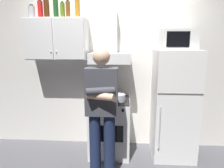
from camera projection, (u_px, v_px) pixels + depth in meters
The scene contains 16 objects.
ground_plane at pixel (112, 161), 2.90m from camera, with size 7.00×7.00×0.00m, color #4C4C51.
back_wall_tiled at pixel (114, 65), 3.22m from camera, with size 4.80×0.10×2.70m, color silver.
upper_cabinet at pixel (57, 39), 2.97m from camera, with size 0.90×0.37×0.60m.
stove_oven at pixel (110, 126), 3.06m from camera, with size 0.60×0.62×0.87m.
range_hood at pixel (110, 50), 2.95m from camera, with size 0.60×0.44×0.75m.
refrigerator at pixel (174, 105), 2.93m from camera, with size 0.60×0.62×1.60m.
microwave at pixel (178, 40), 2.76m from camera, with size 0.48×0.37×0.28m.
person_standing at pixel (102, 110), 2.38m from camera, with size 0.38×0.33×1.64m.
cooking_pot at pixel (118, 98), 2.84m from camera, with size 0.31×0.21×0.10m.
bottle_rum_dark at pixel (47, 9), 2.87m from camera, with size 0.08×0.08×0.27m.
bottle_liquor_amber at pixel (77, 9), 2.86m from camera, with size 0.07×0.07×0.27m.
bottle_beer_brown at pixel (68, 9), 2.85m from camera, with size 0.06×0.06×0.25m.
bottle_wine_green at pixel (56, 7), 2.90m from camera, with size 0.07×0.07×0.34m.
bottle_canister_steel at pixel (32, 12), 2.89m from camera, with size 0.09×0.09×0.19m.
bottle_soda_red at pixel (40, 10), 2.90m from camera, with size 0.08×0.08×0.26m.
bottle_olive_oil at pixel (63, 10), 2.88m from camera, with size 0.07×0.07×0.23m.
Camera 1 is at (0.17, -2.61, 1.69)m, focal length 31.78 mm.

